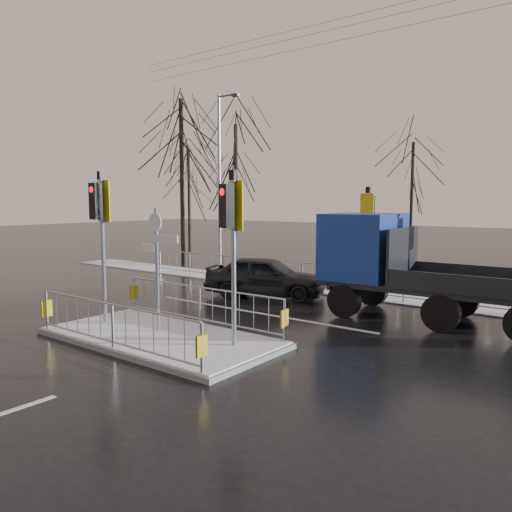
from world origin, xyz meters
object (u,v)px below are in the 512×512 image
Objects in this scene: car_far_lane at (265,276)px; flatbed_truck at (392,262)px; traffic_island at (160,324)px; street_lamp_left at (220,177)px.

car_far_lane is 4.78m from flatbed_truck.
flatbed_truck is at bearing -111.91° from car_far_lane.
flatbed_truck is (3.42, 5.95, 1.20)m from traffic_island.
flatbed_truck is 10.85m from street_lamp_left.
car_far_lane is at bearing -33.84° from street_lamp_left.
traffic_island is at bearing -55.93° from street_lamp_left.
street_lamp_left is at bearing 35.39° from car_far_lane.
traffic_island is 1.42× the size of car_far_lane.
traffic_island reaches higher than car_far_lane.
traffic_island is 0.73× the size of street_lamp_left.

